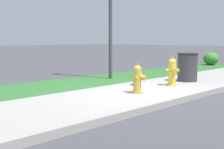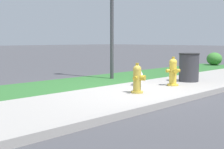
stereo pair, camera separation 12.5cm
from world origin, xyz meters
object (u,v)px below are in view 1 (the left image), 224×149
(fire_hydrant_far_end, at_px, (172,72))
(shrub_bush_mid_verge, at_px, (211,59))
(small_white_dog, at_px, (138,76))
(trash_bin, at_px, (188,67))
(fire_hydrant_at_driveway, at_px, (138,79))

(fire_hydrant_far_end, relative_size, shrub_bush_mid_verge, 1.07)
(small_white_dog, distance_m, trash_bin, 1.67)
(fire_hydrant_far_end, distance_m, shrub_bush_mid_verge, 7.53)
(trash_bin, xyz_separation_m, shrub_bush_mid_verge, (6.12, 2.23, -0.11))
(fire_hydrant_far_end, distance_m, trash_bin, 1.03)
(fire_hydrant_at_driveway, height_order, shrub_bush_mid_verge, fire_hydrant_at_driveway)
(fire_hydrant_at_driveway, bearing_deg, small_white_dog, -163.72)
(trash_bin, bearing_deg, shrub_bush_mid_verge, 20.04)
(small_white_dog, distance_m, shrub_bush_mid_verge, 7.87)
(trash_bin, distance_m, shrub_bush_mid_verge, 6.52)
(fire_hydrant_at_driveway, relative_size, shrub_bush_mid_verge, 0.95)
(fire_hydrant_far_end, height_order, trash_bin, trash_bin)
(fire_hydrant_far_end, height_order, shrub_bush_mid_verge, fire_hydrant_far_end)
(fire_hydrant_at_driveway, bearing_deg, shrub_bush_mid_verge, 174.26)
(fire_hydrant_at_driveway, relative_size, small_white_dog, 1.49)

